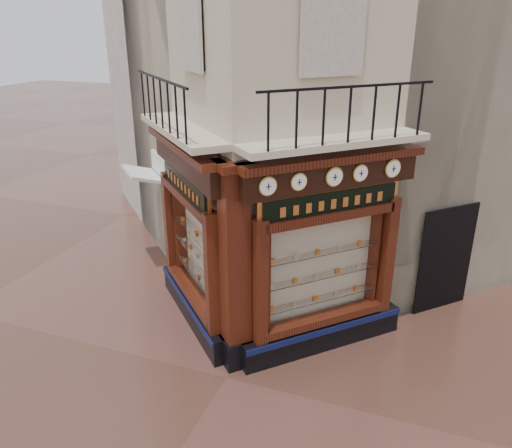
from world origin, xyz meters
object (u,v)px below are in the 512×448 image
at_px(corner_pilaster, 235,272).
at_px(clock_b, 299,182).
at_px(signboard_right, 331,203).
at_px(clock_a, 268,186).
at_px(clock_e, 393,168).
at_px(clock_d, 360,173).
at_px(signboard_left, 185,186).
at_px(awning, 150,264).
at_px(clock_c, 334,177).

relative_size(corner_pilaster, clock_b, 12.63).
bearing_deg(corner_pilaster, signboard_right, -10.25).
bearing_deg(clock_b, clock_a, 180.00).
bearing_deg(clock_e, corner_pilaster, 171.78).
height_order(clock_d, signboard_left, clock_d).
distance_m(clock_b, awning, 6.59).
bearing_deg(signboard_left, clock_a, -161.23).
bearing_deg(signboard_left, clock_e, -123.64).
distance_m(clock_b, clock_c, 0.70).
distance_m(corner_pilaster, clock_d, 2.83).
bearing_deg(signboard_left, awning, 3.36).
height_order(clock_b, clock_c, clock_c).
relative_size(clock_a, clock_d, 1.04).
xyz_separation_m(clock_b, clock_e, (1.38, 1.38, 0.00)).
relative_size(clock_e, awning, 0.26).
bearing_deg(signboard_left, signboard_right, -135.00).
xyz_separation_m(clock_a, awning, (-4.40, 3.10, -3.62)).
height_order(corner_pilaster, signboard_left, corner_pilaster).
bearing_deg(clock_e, signboard_left, 146.36).
xyz_separation_m(clock_d, awning, (-5.69, 1.81, -3.62)).
relative_size(awning, signboard_right, 0.63).
bearing_deg(signboard_right, signboard_left, 135.00).
xyz_separation_m(clock_e, signboard_left, (-3.85, -0.77, -0.52)).
distance_m(clock_a, clock_e, 2.53).
height_order(corner_pilaster, clock_e, corner_pilaster).
relative_size(clock_d, signboard_left, 0.16).
height_order(clock_e, signboard_right, clock_e).
relative_size(clock_b, clock_c, 0.89).
height_order(clock_a, awning, clock_a).
bearing_deg(signboard_left, clock_d, -130.40).
bearing_deg(clock_a, corner_pilaster, 134.75).
distance_m(corner_pilaster, awning, 5.27).
height_order(clock_c, awning, clock_c).
bearing_deg(signboard_left, clock_c, -137.23).
height_order(clock_a, clock_d, clock_a).
bearing_deg(clock_b, signboard_right, 8.36).
height_order(corner_pilaster, clock_a, corner_pilaster).
bearing_deg(clock_c, clock_a, -180.00).
height_order(clock_d, clock_e, clock_e).
xyz_separation_m(clock_e, signboard_right, (-0.93, -0.77, -0.52)).
distance_m(clock_d, signboard_left, 3.40).
bearing_deg(corner_pilaster, awning, 95.85).
height_order(clock_d, awning, clock_d).
height_order(clock_a, clock_e, clock_e).
bearing_deg(clock_a, signboard_right, 4.76).
relative_size(awning, signboard_left, 0.67).
bearing_deg(clock_a, clock_d, -0.00).
bearing_deg(awning, clock_a, -170.13).
relative_size(clock_a, clock_e, 0.95).
bearing_deg(clock_a, clock_c, 0.00).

